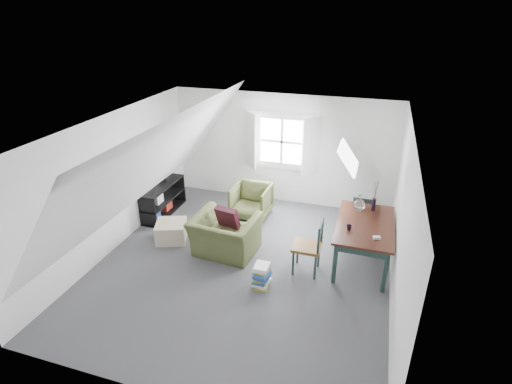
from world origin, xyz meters
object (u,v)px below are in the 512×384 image
(magazine_stack, at_px, (262,276))
(dining_chair_near, at_px, (309,246))
(media_shelf, at_px, (161,201))
(armchair_far, at_px, (251,216))
(dining_table, at_px, (365,229))
(dining_chair_far, at_px, (362,216))
(ottoman, at_px, (171,231))
(armchair_near, at_px, (226,252))

(magazine_stack, bearing_deg, dining_chair_near, 44.41)
(dining_chair_near, relative_size, media_shelf, 0.75)
(armchair_far, relative_size, dining_table, 0.50)
(dining_chair_far, bearing_deg, media_shelf, 25.20)
(dining_table, height_order, magazine_stack, dining_table)
(armchair_far, bearing_deg, dining_table, -22.28)
(media_shelf, xyz_separation_m, magazine_stack, (2.82, -1.76, -0.11))
(armchair_far, distance_m, dining_chair_far, 2.39)
(armchair_far, relative_size, dining_chair_near, 0.80)
(dining_table, xyz_separation_m, dining_chair_far, (-0.08, 0.85, -0.20))
(armchair_far, distance_m, ottoman, 1.84)
(media_shelf, height_order, magazine_stack, media_shelf)
(dining_table, bearing_deg, armchair_near, -174.19)
(dining_chair_far, xyz_separation_m, magazine_stack, (-1.42, -2.03, -0.29))
(dining_chair_near, height_order, magazine_stack, dining_chair_near)
(dining_chair_near, bearing_deg, media_shelf, -93.48)
(dining_chair_far, relative_size, media_shelf, 0.71)
(armchair_far, xyz_separation_m, dining_chair_near, (1.55, -1.61, 0.52))
(dining_chair_near, bearing_deg, armchair_near, -79.92)
(armchair_near, distance_m, dining_table, 2.56)
(armchair_far, relative_size, magazine_stack, 1.99)
(magazine_stack, bearing_deg, ottoman, 157.84)
(armchair_near, height_order, ottoman, ottoman)
(armchair_far, bearing_deg, armchair_near, -89.10)
(armchair_far, distance_m, dining_chair_near, 2.30)
(ottoman, height_order, magazine_stack, magazine_stack)
(ottoman, distance_m, dining_chair_far, 3.72)
(armchair_far, distance_m, magazine_stack, 2.43)
(armchair_near, bearing_deg, media_shelf, -23.37)
(media_shelf, relative_size, magazine_stack, 3.32)
(ottoman, height_order, dining_chair_far, dining_chair_far)
(dining_chair_far, bearing_deg, dining_chair_near, 82.48)
(ottoman, height_order, dining_table, dining_table)
(dining_chair_far, distance_m, media_shelf, 4.25)
(dining_chair_far, xyz_separation_m, dining_chair_near, (-0.78, -1.39, 0.03))
(dining_chair_near, xyz_separation_m, media_shelf, (-3.46, 1.13, -0.21))
(dining_table, relative_size, dining_chair_far, 1.70)
(dining_chair_near, bearing_deg, magazine_stack, -31.07)
(media_shelf, bearing_deg, dining_chair_far, 2.17)
(dining_chair_far, bearing_deg, armchair_near, 50.00)
(dining_table, relative_size, dining_chair_near, 1.62)
(armchair_near, bearing_deg, armchair_far, -86.17)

